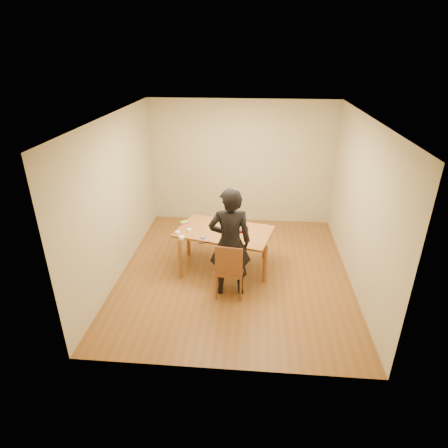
# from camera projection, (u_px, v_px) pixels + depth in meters

# --- Properties ---
(room_shell) EXTENTS (4.00, 4.50, 2.70)m
(room_shell) POSITION_uv_depth(u_px,v_px,m) (237.00, 194.00, 6.43)
(room_shell) COLOR brown
(room_shell) RESTS_ON ground
(dining_table) EXTENTS (1.79, 1.32, 0.04)m
(dining_table) POSITION_uv_depth(u_px,v_px,m) (224.00, 232.00, 6.52)
(dining_table) COLOR brown
(dining_table) RESTS_ON floor
(dining_chair) EXTENTS (0.50, 0.50, 0.04)m
(dining_chair) POSITION_uv_depth(u_px,v_px,m) (229.00, 269.00, 5.93)
(dining_chair) COLOR brown
(dining_chair) RESTS_ON floor
(cake_plate) EXTENTS (0.32, 0.32, 0.02)m
(cake_plate) POSITION_uv_depth(u_px,v_px,m) (239.00, 229.00, 6.55)
(cake_plate) COLOR red
(cake_plate) RESTS_ON dining_table
(cake) EXTENTS (0.20, 0.20, 0.06)m
(cake) POSITION_uv_depth(u_px,v_px,m) (239.00, 226.00, 6.53)
(cake) COLOR white
(cake) RESTS_ON cake_plate
(frosting_dome) EXTENTS (0.20, 0.20, 0.03)m
(frosting_dome) POSITION_uv_depth(u_px,v_px,m) (239.00, 224.00, 6.51)
(frosting_dome) COLOR white
(frosting_dome) RESTS_ON cake
(frosting_tub) EXTENTS (0.08, 0.08, 0.08)m
(frosting_tub) POSITION_uv_depth(u_px,v_px,m) (224.00, 238.00, 6.19)
(frosting_tub) COLOR white
(frosting_tub) RESTS_ON dining_table
(frosting_lid) EXTENTS (0.09, 0.09, 0.01)m
(frosting_lid) POSITION_uv_depth(u_px,v_px,m) (203.00, 238.00, 6.26)
(frosting_lid) COLOR navy
(frosting_lid) RESTS_ON dining_table
(frosting_dollop) EXTENTS (0.04, 0.04, 0.02)m
(frosting_dollop) POSITION_uv_depth(u_px,v_px,m) (203.00, 237.00, 6.25)
(frosting_dollop) COLOR white
(frosting_dollop) RESTS_ON frosting_lid
(ramekin_green) EXTENTS (0.09, 0.09, 0.04)m
(ramekin_green) POSITION_uv_depth(u_px,v_px,m) (182.00, 238.00, 6.22)
(ramekin_green) COLOR white
(ramekin_green) RESTS_ON dining_table
(ramekin_yellow) EXTENTS (0.07, 0.07, 0.04)m
(ramekin_yellow) POSITION_uv_depth(u_px,v_px,m) (189.00, 230.00, 6.50)
(ramekin_yellow) COLOR white
(ramekin_yellow) RESTS_ON dining_table
(ramekin_multi) EXTENTS (0.08, 0.08, 0.04)m
(ramekin_multi) POSITION_uv_depth(u_px,v_px,m) (178.00, 233.00, 6.40)
(ramekin_multi) COLOR white
(ramekin_multi) RESTS_ON dining_table
(candy_box_pink) EXTENTS (0.16, 0.13, 0.02)m
(candy_box_pink) POSITION_uv_depth(u_px,v_px,m) (184.00, 223.00, 6.76)
(candy_box_pink) COLOR #D83277
(candy_box_pink) RESTS_ON dining_table
(candy_box_green) EXTENTS (0.15, 0.14, 0.02)m
(candy_box_green) POSITION_uv_depth(u_px,v_px,m) (184.00, 222.00, 6.76)
(candy_box_green) COLOR green
(candy_box_green) RESTS_ON candy_box_pink
(spatula) EXTENTS (0.16, 0.09, 0.01)m
(spatula) POSITION_uv_depth(u_px,v_px,m) (204.00, 243.00, 6.10)
(spatula) COLOR black
(spatula) RESTS_ON dining_table
(person) EXTENTS (0.71, 0.52, 1.81)m
(person) POSITION_uv_depth(u_px,v_px,m) (230.00, 243.00, 5.77)
(person) COLOR black
(person) RESTS_ON floor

